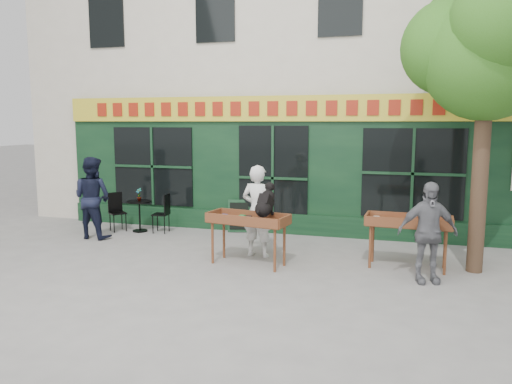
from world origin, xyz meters
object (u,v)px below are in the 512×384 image
Objects in this scene: book_cart_right at (408,225)px; man_left at (92,198)px; dog at (265,199)px; book_cart_center at (248,222)px; woman at (258,211)px; man_right at (428,232)px; bistro_table at (139,210)px.

book_cart_right is 7.03m from man_left.
dog reaches higher than book_cart_right.
man_left reaches higher than book_cart_right.
book_cart_center is 0.86× the size of woman.
book_cart_center is 1.03× the size of book_cart_right.
woman is at bearing 149.14° from man_right.
man_left is at bearing 174.70° from book_cart_center.
dog is 0.35× the size of man_right.
dog is 0.79× the size of bistro_table.
dog is at bearing 126.08° from woman.
dog is 4.63m from man_left.
dog is at bearing 1.38° from book_cart_center.
man_right is at bearing -65.26° from book_cart_right.
dog is 4.36m from bistro_table.
man_left reaches higher than book_cart_center.
woman is 0.97× the size of man_left.
book_cart_right is 0.81× the size of man_left.
woman is at bearing 178.40° from man_left.
book_cart_right is at bearing -179.37° from man_left.
bistro_table is (-3.78, 2.04, -0.75)m from dog.
book_cart_center is 3.97m from bistro_table.
book_cart_right is 2.01× the size of bistro_table.
man_right reaches higher than bistro_table.
dog is at bearing 161.25° from man_right.
bistro_table is 1.21m from man_left.
book_cart_right is at bearing -12.28° from bistro_table.
woman is at bearing 126.08° from dog.
man_left is at bearing 179.07° from book_cart_right.
man_right is at bearing 174.99° from man_left.
bistro_table is (-3.43, 1.34, -0.38)m from woman.
book_cart_center is 0.59m from dog.
woman is 1.21× the size of book_cart_right.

